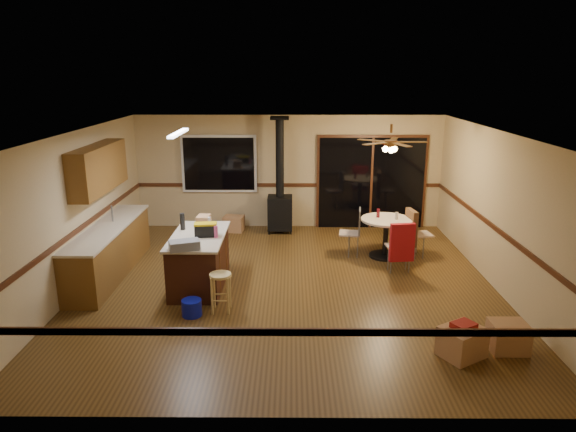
{
  "coord_description": "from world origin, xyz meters",
  "views": [
    {
      "loc": [
        0.06,
        -8.15,
        3.53
      ],
      "look_at": [
        0.0,
        0.3,
        1.15
      ],
      "focal_mm": 32.0,
      "sensor_mm": 36.0,
      "label": 1
    }
  ],
  "objects_px": {
    "wood_stove": "(280,201)",
    "chair_near": "(402,242)",
    "toolbox_grey": "(184,245)",
    "blue_bucket": "(192,308)",
    "chair_right": "(412,227)",
    "box_corner_b": "(508,337)",
    "chair_left": "(355,227)",
    "box_corner_a": "(462,342)",
    "kitchen_island": "(199,260)",
    "toolbox_black": "(206,230)",
    "dining_table": "(386,231)",
    "box_under_window": "(234,224)",
    "bar_stool": "(221,292)"
  },
  "relations": [
    {
      "from": "wood_stove",
      "to": "chair_near",
      "type": "xyz_separation_m",
      "value": [
        2.23,
        -2.5,
        -0.13
      ]
    },
    {
      "from": "toolbox_grey",
      "to": "blue_bucket",
      "type": "bearing_deg",
      "value": -70.43
    },
    {
      "from": "chair_right",
      "to": "box_corner_b",
      "type": "bearing_deg",
      "value": -82.42
    },
    {
      "from": "chair_left",
      "to": "box_corner_a",
      "type": "bearing_deg",
      "value": -76.06
    },
    {
      "from": "kitchen_island",
      "to": "toolbox_black",
      "type": "height_order",
      "value": "toolbox_black"
    },
    {
      "from": "chair_left",
      "to": "dining_table",
      "type": "bearing_deg",
      "value": -8.19
    },
    {
      "from": "blue_bucket",
      "to": "box_corner_b",
      "type": "height_order",
      "value": "box_corner_b"
    },
    {
      "from": "box_corner_a",
      "to": "blue_bucket",
      "type": "bearing_deg",
      "value": 163.21
    },
    {
      "from": "wood_stove",
      "to": "box_corner_b",
      "type": "height_order",
      "value": "wood_stove"
    },
    {
      "from": "chair_right",
      "to": "box_under_window",
      "type": "height_order",
      "value": "chair_right"
    },
    {
      "from": "dining_table",
      "to": "box_corner_b",
      "type": "relative_size",
      "value": 2.11
    },
    {
      "from": "kitchen_island",
      "to": "toolbox_grey",
      "type": "height_order",
      "value": "toolbox_grey"
    },
    {
      "from": "toolbox_black",
      "to": "box_under_window",
      "type": "height_order",
      "value": "toolbox_black"
    },
    {
      "from": "wood_stove",
      "to": "toolbox_grey",
      "type": "xyz_separation_m",
      "value": [
        -1.38,
        -3.77,
        0.24
      ]
    },
    {
      "from": "bar_stool",
      "to": "chair_right",
      "type": "relative_size",
      "value": 0.87
    },
    {
      "from": "wood_stove",
      "to": "box_under_window",
      "type": "height_order",
      "value": "wood_stove"
    },
    {
      "from": "toolbox_black",
      "to": "chair_near",
      "type": "bearing_deg",
      "value": 10.09
    },
    {
      "from": "bar_stool",
      "to": "chair_near",
      "type": "height_order",
      "value": "chair_near"
    },
    {
      "from": "toolbox_black",
      "to": "chair_right",
      "type": "distance_m",
      "value": 4.1
    },
    {
      "from": "wood_stove",
      "to": "box_corner_a",
      "type": "distance_m",
      "value": 5.86
    },
    {
      "from": "bar_stool",
      "to": "chair_near",
      "type": "relative_size",
      "value": 0.87
    },
    {
      "from": "toolbox_black",
      "to": "chair_near",
      "type": "distance_m",
      "value": 3.47
    },
    {
      "from": "toolbox_grey",
      "to": "blue_bucket",
      "type": "distance_m",
      "value": 0.96
    },
    {
      "from": "kitchen_island",
      "to": "box_corner_a",
      "type": "bearing_deg",
      "value": -31.01
    },
    {
      "from": "toolbox_black",
      "to": "bar_stool",
      "type": "xyz_separation_m",
      "value": [
        0.35,
        -0.93,
        -0.69
      ]
    },
    {
      "from": "wood_stove",
      "to": "blue_bucket",
      "type": "bearing_deg",
      "value": -106.39
    },
    {
      "from": "bar_stool",
      "to": "chair_left",
      "type": "distance_m",
      "value": 3.43
    },
    {
      "from": "box_under_window",
      "to": "chair_right",
      "type": "bearing_deg",
      "value": -24.02
    },
    {
      "from": "toolbox_grey",
      "to": "box_under_window",
      "type": "relative_size",
      "value": 1.03
    },
    {
      "from": "dining_table",
      "to": "chair_near",
      "type": "relative_size",
      "value": 1.42
    },
    {
      "from": "blue_bucket",
      "to": "box_under_window",
      "type": "bearing_deg",
      "value": 87.72
    },
    {
      "from": "chair_left",
      "to": "box_corner_a",
      "type": "height_order",
      "value": "chair_left"
    },
    {
      "from": "chair_near",
      "to": "box_corner_a",
      "type": "height_order",
      "value": "chair_near"
    },
    {
      "from": "chair_near",
      "to": "toolbox_grey",
      "type": "bearing_deg",
      "value": -160.63
    },
    {
      "from": "chair_right",
      "to": "blue_bucket",
      "type": "bearing_deg",
      "value": -146.07
    },
    {
      "from": "dining_table",
      "to": "chair_left",
      "type": "height_order",
      "value": "chair_left"
    },
    {
      "from": "bar_stool",
      "to": "box_corner_a",
      "type": "relative_size",
      "value": 1.17
    },
    {
      "from": "toolbox_grey",
      "to": "toolbox_black",
      "type": "height_order",
      "value": "toolbox_black"
    },
    {
      "from": "wood_stove",
      "to": "chair_near",
      "type": "height_order",
      "value": "wood_stove"
    },
    {
      "from": "kitchen_island",
      "to": "chair_left",
      "type": "relative_size",
      "value": 3.26
    },
    {
      "from": "toolbox_black",
      "to": "box_corner_a",
      "type": "xyz_separation_m",
      "value": [
        3.61,
        -2.2,
        -0.8
      ]
    },
    {
      "from": "chair_left",
      "to": "toolbox_grey",
      "type": "bearing_deg",
      "value": -142.31
    },
    {
      "from": "toolbox_grey",
      "to": "toolbox_black",
      "type": "xyz_separation_m",
      "value": [
        0.22,
        0.67,
        0.03
      ]
    },
    {
      "from": "wood_stove",
      "to": "kitchen_island",
      "type": "bearing_deg",
      "value": -113.09
    },
    {
      "from": "box_corner_a",
      "to": "box_corner_b",
      "type": "bearing_deg",
      "value": 13.25
    },
    {
      "from": "toolbox_grey",
      "to": "toolbox_black",
      "type": "bearing_deg",
      "value": 71.64
    },
    {
      "from": "chair_left",
      "to": "box_under_window",
      "type": "distance_m",
      "value": 3.05
    },
    {
      "from": "dining_table",
      "to": "toolbox_black",
      "type": "bearing_deg",
      "value": -155.58
    },
    {
      "from": "dining_table",
      "to": "chair_left",
      "type": "distance_m",
      "value": 0.6
    },
    {
      "from": "wood_stove",
      "to": "chair_left",
      "type": "bearing_deg",
      "value": -45.38
    }
  ]
}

